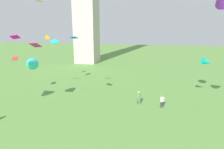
{
  "coord_description": "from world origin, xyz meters",
  "views": [
    {
      "loc": [
        6.39,
        -3.22,
        9.9
      ],
      "look_at": [
        0.73,
        20.12,
        4.02
      ],
      "focal_mm": 29.8,
      "sensor_mm": 36.0,
      "label": 1
    }
  ],
  "objects": [
    {
      "name": "kite_flying_2",
      "position": [
        12.96,
        23.64,
        5.57
      ],
      "size": [
        1.73,
        1.24,
        1.36
      ],
      "rotation": [
        0.0,
        0.0,
        1.78
      ],
      "color": "#0EB7A8"
    },
    {
      "name": "kite_flying_1",
      "position": [
        -7.12,
        12.43,
        9.16
      ],
      "size": [
        0.87,
        0.53,
        0.48
      ],
      "rotation": [
        0.0,
        0.0,
        3.17
      ],
      "color": "#F00EBE"
    },
    {
      "name": "person_1",
      "position": [
        7.39,
        20.09,
        0.95
      ],
      "size": [
        0.49,
        0.48,
        1.68
      ],
      "rotation": [
        0.0,
        0.0,
        0.72
      ],
      "color": "#2D3338",
      "rests_on": "ground_plane"
    },
    {
      "name": "kite_flying_9",
      "position": [
        -13.52,
        19.33,
        5.78
      ],
      "size": [
        1.24,
        1.29,
        0.51
      ],
      "rotation": [
        0.0,
        0.0,
        2.17
      ],
      "color": "red"
    },
    {
      "name": "person_2",
      "position": [
        4.3,
        20.48,
        1.01
      ],
      "size": [
        0.55,
        0.35,
        1.79
      ],
      "rotation": [
        0.0,
        0.0,
        2.97
      ],
      "color": "#51754C",
      "rests_on": "ground_plane"
    },
    {
      "name": "kite_flying_0",
      "position": [
        -8.24,
        15.71,
        5.95
      ],
      "size": [
        2.35,
        2.8,
        1.99
      ],
      "rotation": [
        0.0,
        0.0,
        0.43
      ],
      "color": "#2ED3DC"
    },
    {
      "name": "kite_flying_10",
      "position": [
        -11.25,
        21.12,
        7.61
      ],
      "size": [
        1.95,
        1.46,
        0.83
      ],
      "rotation": [
        0.0,
        0.0,
        2.86
      ],
      "color": "#BB2077"
    },
    {
      "name": "kite_flying_4",
      "position": [
        -12.42,
        26.55,
        8.62
      ],
      "size": [
        1.06,
        1.38,
        0.98
      ],
      "rotation": [
        0.0,
        0.0,
        3.4
      ],
      "color": "gold"
    },
    {
      "name": "kite_flying_6",
      "position": [
        -5.06,
        21.3,
        8.75
      ],
      "size": [
        1.28,
        1.05,
        0.4
      ],
      "rotation": [
        0.0,
        0.0,
        5.93
      ],
      "color": "#0C76EA"
    },
    {
      "name": "kite_flying_5",
      "position": [
        -10.21,
        24.85,
        7.91
      ],
      "size": [
        1.25,
        1.46,
        0.71
      ],
      "rotation": [
        0.0,
        0.0,
        1.18
      ],
      "color": "#1DC1C3"
    }
  ]
}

